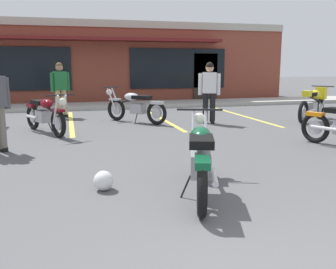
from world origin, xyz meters
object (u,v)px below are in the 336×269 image
person_by_back_row (209,89)px  person_near_building (60,86)px  motorcycle_foreground_classic (201,158)px  motorcycle_black_cruiser (135,106)px  motorcycle_silver_naked (45,114)px  helmet_on_pavement (104,181)px  motorcycle_blue_standard (314,102)px

person_by_back_row → person_near_building: size_ratio=1.00×
motorcycle_foreground_classic → person_by_back_row: person_by_back_row is taller
motorcycle_black_cruiser → motorcycle_silver_naked: 2.62m
motorcycle_silver_naked → helmet_on_pavement: size_ratio=7.49×
person_by_back_row → motorcycle_foreground_classic: bearing=-112.1°
person_near_building → helmet_on_pavement: (0.60, -7.35, -0.82)m
person_by_back_row → person_near_building: same height
motorcycle_foreground_classic → motorcycle_black_cruiser: (0.25, 6.09, 0.00)m
motorcycle_black_cruiser → person_near_building: bearing=140.1°
motorcycle_silver_naked → motorcycle_blue_standard: bearing=1.6°
motorcycle_blue_standard → person_near_building: bearing=159.6°
motorcycle_black_cruiser → motorcycle_foreground_classic: bearing=-92.4°
motorcycle_foreground_classic → helmet_on_pavement: bearing=159.7°
motorcycle_black_cruiser → helmet_on_pavement: bearing=-104.1°
motorcycle_black_cruiser → person_near_building: (-2.01, 1.69, 0.49)m
person_by_back_row → motorcycle_black_cruiser: bearing=160.4°
person_near_building → motorcycle_black_cruiser: bearing=-39.9°
person_near_building → helmet_on_pavement: size_ratio=6.44×
motorcycle_foreground_classic → person_near_building: bearing=102.8°
motorcycle_black_cruiser → motorcycle_silver_naked: bearing=-153.8°
motorcycle_silver_naked → person_by_back_row: bearing=6.2°
motorcycle_black_cruiser → person_near_building: 2.67m
motorcycle_silver_naked → person_near_building: (0.33, 2.84, 0.49)m
person_near_building → motorcycle_silver_naked: bearing=-96.7°
person_by_back_row → person_near_building: (-3.95, 2.38, 0.00)m
motorcycle_black_cruiser → motorcycle_blue_standard: 5.17m
motorcycle_black_cruiser → helmet_on_pavement: size_ratio=6.62×
person_by_back_row → person_near_building: 4.61m
person_by_back_row → helmet_on_pavement: size_ratio=6.44×
person_near_building → motorcycle_blue_standard: bearing=-20.4°
motorcycle_blue_standard → person_by_back_row: size_ratio=1.07×
motorcycle_foreground_classic → motorcycle_black_cruiser: same height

